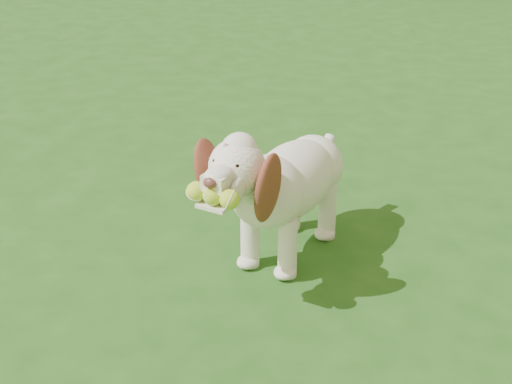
% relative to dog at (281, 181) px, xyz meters
% --- Properties ---
extents(ground, '(80.00, 80.00, 0.00)m').
position_rel_dog_xyz_m(ground, '(0.17, -0.54, -0.37)').
color(ground, '#1F4C15').
rests_on(ground, ground).
extents(dog, '(0.47, 1.07, 0.70)m').
position_rel_dog_xyz_m(dog, '(0.00, 0.00, 0.00)').
color(dog, white).
rests_on(dog, ground).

